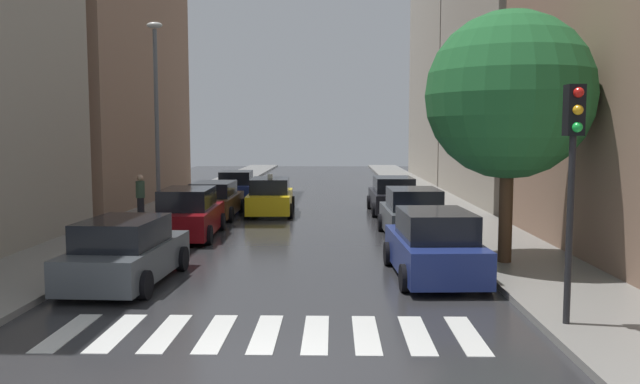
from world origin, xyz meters
TOP-DOWN VIEW (x-y plane):
  - ground_plane at (0.00, 24.00)m, footprint 28.00×72.00m
  - sidewalk_left at (-6.50, 24.00)m, footprint 3.00×72.00m
  - sidewalk_right at (6.50, 24.00)m, footprint 3.00×72.00m
  - crosswalk_stripes at (-0.00, 1.90)m, footprint 7.65×2.20m
  - building_right_far at (11.00, 39.82)m, footprint 6.00×15.92m
  - parked_car_left_nearest at (-3.75, 5.59)m, footprint 2.21×4.42m
  - parked_car_left_second at (-3.80, 12.30)m, footprint 2.17×4.69m
  - parked_car_left_third at (-3.91, 17.56)m, footprint 2.05×4.73m
  - parked_car_left_fourth at (-3.87, 23.34)m, footprint 2.14×4.20m
  - parked_car_right_nearest at (3.71, 6.38)m, footprint 2.24×4.47m
  - parked_car_right_second at (3.95, 12.43)m, footprint 2.19×4.20m
  - parked_car_right_third at (3.90, 19.16)m, footprint 2.16×4.63m
  - taxi_midroad at (-1.62, 18.68)m, footprint 2.21×4.72m
  - pedestrian_foreground at (-6.62, 15.94)m, footprint 0.36×0.36m
  - street_tree_right at (5.82, 7.66)m, footprint 4.41×4.41m
  - traffic_light_right_corner at (5.45, 2.14)m, footprint 0.30×0.42m
  - lamp_post_left at (-5.55, 14.78)m, footprint 0.60×0.28m

SIDE VIEW (x-z plane):
  - ground_plane at x=0.00m, z-range -0.04..0.00m
  - crosswalk_stripes at x=0.00m, z-range 0.00..0.01m
  - sidewalk_left at x=-6.50m, z-range 0.00..0.15m
  - sidewalk_right at x=6.50m, z-range 0.00..0.15m
  - parked_car_left_third at x=-3.91m, z-range -0.04..1.50m
  - parked_car_left_nearest at x=-3.75m, z-range -0.05..1.55m
  - taxi_midroad at x=-1.62m, z-range -0.14..1.67m
  - parked_car_left_fourth at x=-3.87m, z-range -0.05..1.60m
  - parked_car_right_third at x=3.90m, z-range -0.05..1.60m
  - parked_car_right_nearest at x=3.71m, z-range -0.06..1.65m
  - parked_car_right_second at x=3.95m, z-range -0.06..1.66m
  - parked_car_left_second at x=-3.80m, z-range -0.06..1.66m
  - pedestrian_foreground at x=-6.62m, z-range 0.20..2.00m
  - traffic_light_right_corner at x=5.45m, z-range 1.14..5.44m
  - lamp_post_left at x=-5.55m, z-range 0.69..8.32m
  - street_tree_right at x=5.82m, z-range 1.26..7.91m
  - building_right_far at x=11.00m, z-range 0.00..22.40m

